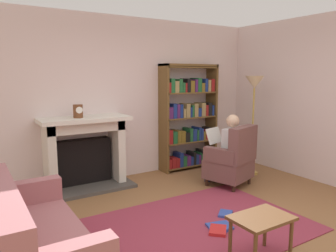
% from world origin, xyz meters
% --- Properties ---
extents(ground, '(14.00, 14.00, 0.00)m').
position_xyz_m(ground, '(0.00, 0.00, 0.00)').
color(ground, '#8E5F3A').
extents(back_wall, '(5.60, 0.10, 2.70)m').
position_xyz_m(back_wall, '(0.00, 2.55, 1.35)').
color(back_wall, silver).
rests_on(back_wall, ground).
extents(side_wall_right, '(0.10, 5.20, 2.70)m').
position_xyz_m(side_wall_right, '(2.65, 1.25, 1.35)').
color(side_wall_right, silver).
rests_on(side_wall_right, ground).
extents(area_rug, '(2.40, 1.80, 0.01)m').
position_xyz_m(area_rug, '(0.00, 0.30, 0.01)').
color(area_rug, '#902F42').
rests_on(area_rug, ground).
extents(fireplace, '(1.37, 0.64, 1.12)m').
position_xyz_m(fireplace, '(-0.73, 2.30, 0.59)').
color(fireplace, '#4C4742').
rests_on(fireplace, ground).
extents(mantel_clock, '(0.14, 0.14, 0.19)m').
position_xyz_m(mantel_clock, '(-0.84, 2.20, 1.22)').
color(mantel_clock, brown).
rests_on(mantel_clock, fireplace).
extents(bookshelf, '(1.13, 0.32, 1.94)m').
position_xyz_m(bookshelf, '(1.26, 2.33, 0.95)').
color(bookshelf, brown).
rests_on(bookshelf, ground).
extents(armchair_reading, '(0.80, 0.79, 0.97)m').
position_xyz_m(armchair_reading, '(1.26, 1.14, 0.42)').
color(armchair_reading, '#331E14').
rests_on(armchair_reading, ground).
extents(seated_reader, '(0.47, 0.59, 1.14)m').
position_xyz_m(seated_reader, '(1.22, 1.25, 0.62)').
color(seated_reader, silver).
rests_on(seated_reader, ground).
extents(sofa_floral, '(0.72, 1.70, 0.85)m').
position_xyz_m(sofa_floral, '(-1.82, 0.26, 0.32)').
color(sofa_floral, '#A56367').
rests_on(sofa_floral, ground).
extents(side_table, '(0.56, 0.39, 0.44)m').
position_xyz_m(side_table, '(0.01, -0.58, 0.37)').
color(side_table, brown).
rests_on(side_table, ground).
extents(scattered_books, '(0.65, 0.57, 0.04)m').
position_xyz_m(scattered_books, '(0.14, 0.13, 0.03)').
color(scattered_books, '#334CA5').
rests_on(scattered_books, area_rug).
extents(floor_lamp, '(0.32, 0.32, 1.73)m').
position_xyz_m(floor_lamp, '(2.00, 1.44, 1.47)').
color(floor_lamp, '#B7933F').
rests_on(floor_lamp, ground).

